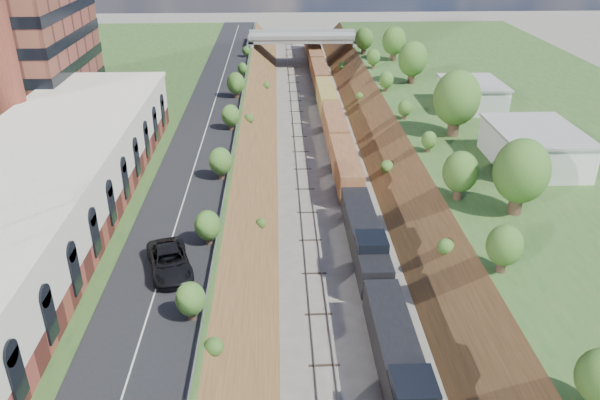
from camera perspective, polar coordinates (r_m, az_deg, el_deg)
The scene contains 16 objects.
platform_left at distance 80.05m, azimuth -21.97°, elevation 3.21°, with size 44.00×180.00×5.00m, color #2D5422.
platform_right at distance 84.71m, azimuth 25.24°, elevation 3.82°, with size 44.00×180.00×5.00m, color #2D5422.
embankment_left at distance 76.47m, azimuth -5.95°, elevation 1.97°, with size 7.07×180.00×7.07m, color brown.
embankment_right at distance 78.12m, azimuth 10.38°, elevation 2.21°, with size 7.07×180.00×7.07m, color brown.
rail_left_track at distance 76.32m, azimuth 0.36°, elevation 2.15°, with size 1.58×180.00×0.18m, color gray.
rail_right_track at distance 76.72m, azimuth 4.24°, elevation 2.20°, with size 1.58×180.00×0.18m, color gray.
road at distance 74.99m, azimuth -9.57°, elevation 5.42°, with size 8.00×180.00×0.10m, color black.
guardrail at distance 74.21m, azimuth -6.46°, elevation 5.81°, with size 0.10×171.00×0.70m.
commercial_building at distance 57.23m, azimuth -24.84°, elevation 0.21°, with size 14.30×62.30×7.00m.
overpass at distance 134.31m, azimuth 0.28°, elevation 14.97°, with size 24.50×8.30×7.40m.
white_building_near at distance 72.39m, azimuth 21.87°, elevation 4.72°, with size 9.00×12.00×4.00m, color silver.
white_building_far at distance 91.73m, azimuth 16.39°, elevation 9.74°, with size 8.00×10.00×3.60m, color silver.
tree_right_large at distance 58.81m, azimuth 20.79°, elevation 2.60°, with size 5.25×5.25×7.61m.
tree_left_crest at distance 38.73m, azimuth -10.92°, elevation -13.13°, with size 2.45×2.45×3.55m.
freight_train at distance 87.00m, azimuth 3.45°, elevation 6.92°, with size 2.88×147.32×4.55m.
suv at distance 48.50m, azimuth -12.61°, elevation -5.85°, with size 3.13×6.78×1.88m, color black.
Camera 1 is at (-5.82, -9.55, 31.35)m, focal length 35.00 mm.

